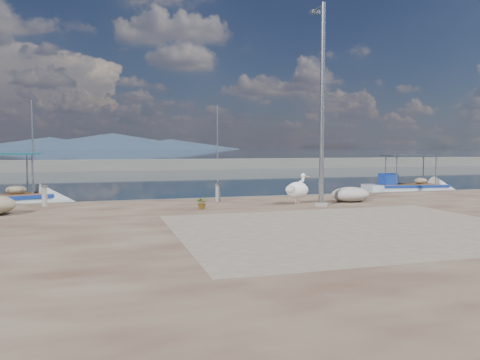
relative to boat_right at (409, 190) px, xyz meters
name	(u,v)px	position (x,y,z in m)	size (l,w,h in m)	color
ground	(275,230)	(-11.29, -8.72, -0.20)	(1400.00, 1400.00, 0.00)	#162635
quay	(389,271)	(-11.29, -14.72, 0.05)	(44.00, 22.00, 0.50)	#4B2B20
quay_patch	(354,228)	(-10.29, -11.72, 0.31)	(9.00, 7.00, 0.01)	gray
breakwater	(149,165)	(-11.29, 31.28, 0.41)	(120.00, 2.20, 7.50)	gray
mountains	(108,142)	(-6.90, 641.28, 9.31)	(370.00, 280.00, 22.00)	#28384C
boat_right	(409,190)	(0.00, 0.00, 0.00)	(5.40, 2.44, 2.50)	white
pelican	(298,190)	(-9.57, -6.50, 0.83)	(1.16, 0.80, 1.11)	tan
lamp_post	(322,112)	(-9.03, -7.30, 3.60)	(0.44, 0.96, 7.00)	gray
bollard_near	(218,192)	(-12.21, -5.08, 0.68)	(0.23, 0.23, 0.69)	gray
bollard_far	(44,195)	(-18.34, -4.67, 0.71)	(0.25, 0.25, 0.75)	gray
potted_plant	(202,202)	(-13.23, -7.01, 0.53)	(0.41, 0.36, 0.46)	#33722D
net_pile_d	(350,194)	(-7.39, -6.47, 0.58)	(1.49, 1.12, 0.56)	#BDB7AE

